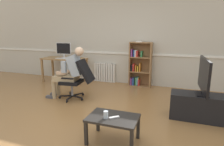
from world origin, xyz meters
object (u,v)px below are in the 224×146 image
object	(u,v)px
computer_mouse	(71,59)
spare_remote	(114,117)
tv_stand	(200,107)
coffee_table	(113,120)
computer_desk	(64,61)
bookshelf	(139,66)
keyboard	(62,58)
person_seated	(70,72)
imac_monitor	(64,49)
radiator	(105,73)
drinking_glass	(106,115)
office_chair	(78,78)
tv_screen	(204,76)

from	to	relation	value
computer_mouse	spare_remote	xyz separation A→B (m)	(2.28, -2.59, -0.37)
tv_stand	coffee_table	world-z (taller)	tv_stand
computer_desk	bookshelf	world-z (taller)	bookshelf
keyboard	person_seated	size ratio (longest dim) A/B	0.34
imac_monitor	radiator	size ratio (longest dim) A/B	0.75
imac_monitor	drinking_glass	world-z (taller)	imac_monitor
tv_stand	spare_remote	bearing A→B (deg)	-134.84
office_chair	spare_remote	xyz separation A→B (m)	(1.39, -1.43, -0.12)
computer_mouse	office_chair	world-z (taller)	office_chair
keyboard	office_chair	distance (m)	1.66
tv_screen	radiator	bearing A→B (deg)	52.31
person_seated	tv_stand	distance (m)	2.86
bookshelf	drinking_glass	xyz separation A→B (m)	(0.16, -3.05, -0.17)
computer_desk	computer_mouse	xyz separation A→B (m)	(0.32, -0.12, 0.12)
drinking_glass	coffee_table	bearing A→B (deg)	39.89
bookshelf	tv_screen	bearing A→B (deg)	-49.57
computer_mouse	coffee_table	xyz separation A→B (m)	(2.25, -2.57, -0.44)
keyboard	computer_desk	bearing A→B (deg)	100.71
office_chair	coffee_table	size ratio (longest dim) A/B	1.33
keyboard	radiator	bearing A→B (deg)	24.04
imac_monitor	tv_stand	size ratio (longest dim) A/B	0.50
computer_mouse	tv_screen	xyz separation A→B (m)	(3.52, -1.35, 0.04)
bookshelf	tv_screen	size ratio (longest dim) A/B	1.33
tv_screen	spare_remote	size ratio (longest dim) A/B	6.56
keyboard	radiator	distance (m)	1.38
imac_monitor	tv_screen	xyz separation A→B (m)	(3.89, -1.55, -0.21)
computer_desk	office_chair	xyz separation A→B (m)	(1.21, -1.28, -0.13)
office_chair	spare_remote	distance (m)	2.00
tv_stand	office_chair	bearing A→B (deg)	175.79
computer_desk	drinking_glass	xyz separation A→B (m)	(2.49, -2.76, -0.21)
person_seated	computer_desk	bearing A→B (deg)	-149.42
keyboard	office_chair	bearing A→B (deg)	-43.82
keyboard	person_seated	distance (m)	1.53
imac_monitor	office_chair	world-z (taller)	imac_monitor
tv_stand	coffee_table	size ratio (longest dim) A/B	1.47
radiator	tv_screen	distance (m)	3.26
computer_desk	person_seated	xyz separation A→B (m)	(1.01, -1.31, 0.00)
bookshelf	drinking_glass	world-z (taller)	bookshelf
tv_screen	bookshelf	bearing A→B (deg)	38.10
bookshelf	tv_screen	distance (m)	2.33
tv_screen	keyboard	bearing A→B (deg)	68.41
drinking_glass	spare_remote	xyz separation A→B (m)	(0.11, 0.04, -0.04)
coffee_table	tv_screen	bearing A→B (deg)	43.87
radiator	person_seated	xyz separation A→B (m)	(-0.20, -1.70, 0.36)
office_chair	computer_mouse	bearing A→B (deg)	-149.59
tv_stand	tv_screen	xyz separation A→B (m)	(0.00, 0.00, 0.58)
coffee_table	radiator	bearing A→B (deg)	113.85
office_chair	computer_desk	bearing A→B (deg)	-143.71
computer_mouse	tv_stand	bearing A→B (deg)	-21.03
radiator	drinking_glass	world-z (taller)	radiator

